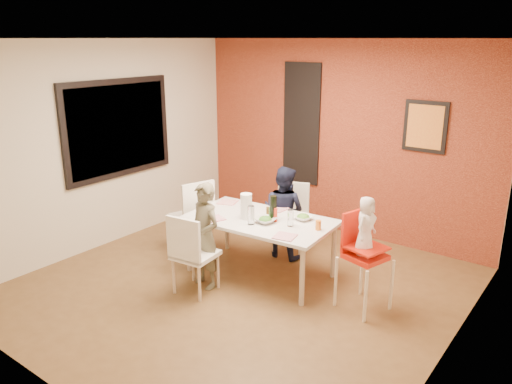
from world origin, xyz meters
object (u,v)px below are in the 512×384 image
Objects in this scene: dining_table at (260,224)px; chair_left at (195,213)px; child_far at (283,212)px; toddler at (366,226)px; high_chair at (362,251)px; chair_near at (191,251)px; wine_bottle at (273,208)px; chair_far at (292,213)px; child_near at (205,236)px; paper_towel_roll at (246,206)px.

dining_table is 1.78× the size of chair_left.
child_far is (0.98, 0.60, 0.05)m from chair_left.
toddler is (2.36, 0.00, 0.36)m from chair_left.
chair_near is at bearing 134.38° from high_chair.
chair_near is 3.15× the size of wine_bottle.
child_far reaches higher than chair_far.
high_chair is at bearing 154.10° from child_far.
child_far is at bearing -105.41° from chair_near.
chair_near is 1.06m from wine_bottle.
chair_far is 1.47m from child_near.
high_chair is at bearing 64.71° from toddler.
wine_bottle is (0.15, 0.05, 0.21)m from dining_table.
paper_towel_roll is at bearing -109.74° from chair_near.
chair_left is (-0.75, 0.85, 0.03)m from chair_near.
child_far reaches higher than high_chair.
dining_table is at bearing 73.31° from child_near.
wine_bottle reaches higher than chair_near.
chair_far is at bearing 88.51° from paper_towel_roll.
wine_bottle is (0.26, -0.79, 0.34)m from chair_far.
high_chair is (1.38, -0.82, 0.12)m from chair_far.
paper_towel_roll is (0.18, 0.75, 0.34)m from chair_near.
chair_left is at bearing 29.11° from child_far.
toddler is 2.08× the size of wine_bottle.
toddler is (1.61, 0.85, 0.40)m from chair_near.
paper_towel_roll is (-0.02, -0.94, 0.35)m from chair_far.
child_near is at bearing -110.14° from paper_towel_roll.
chair_near is 3.07× the size of paper_towel_roll.
high_chair reaches higher than paper_towel_roll.
toddler is at bearing -158.53° from chair_near.
paper_towel_roll is (-1.41, -0.11, 0.23)m from high_chair.
child_far is 1.96× the size of toddler.
wine_bottle is at bearing 104.27° from high_chair.
toddler is (1.41, -0.83, 0.41)m from chair_far.
chair_far is 1.69m from toddler.
child_far reaches higher than chair_left.
child_far is at bearing 139.49° from chair_left.
toddler is at bearing 107.91° from chair_left.
chair_left is 0.81× the size of child_near.
dining_table is at bearing 91.44° from toddler.
chair_left is 3.36× the size of wine_bottle.
chair_near is at bearing 78.49° from child_far.
toddler reaches higher than dining_table.
chair_left is at bearing 173.86° from paper_towel_roll.
chair_left is (-1.06, 0.01, -0.09)m from dining_table.
chair_far is 0.87× the size of high_chair.
chair_far reaches higher than dining_table.
chair_far is at bearing -85.85° from child_far.
chair_near is at bearing -103.32° from paper_towel_roll.
high_chair is at bearing -1.47° from wine_bottle.
child_near reaches higher than paper_towel_roll.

